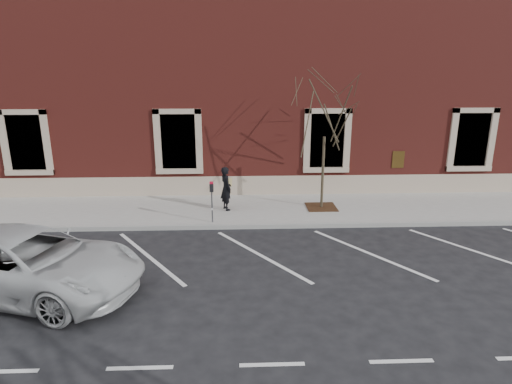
{
  "coord_description": "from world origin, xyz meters",
  "views": [
    {
      "loc": [
        -0.55,
        -13.61,
        5.21
      ],
      "look_at": [
        0.0,
        0.6,
        1.1
      ],
      "focal_mm": 30.0,
      "sensor_mm": 36.0,
      "label": 1
    }
  ],
  "objects_px": {
    "man": "(226,188)",
    "sapling": "(325,116)",
    "parking_meter": "(212,194)",
    "white_truck": "(29,263)"
  },
  "relations": [
    {
      "from": "parking_meter",
      "to": "white_truck",
      "type": "distance_m",
      "value": 5.96
    },
    {
      "from": "man",
      "to": "sapling",
      "type": "height_order",
      "value": "sapling"
    },
    {
      "from": "man",
      "to": "parking_meter",
      "type": "relative_size",
      "value": 1.13
    },
    {
      "from": "parking_meter",
      "to": "white_truck",
      "type": "bearing_deg",
      "value": -124.89
    },
    {
      "from": "man",
      "to": "sapling",
      "type": "bearing_deg",
      "value": -112.42
    },
    {
      "from": "man",
      "to": "parking_meter",
      "type": "height_order",
      "value": "man"
    },
    {
      "from": "parking_meter",
      "to": "white_truck",
      "type": "relative_size",
      "value": 0.26
    },
    {
      "from": "man",
      "to": "white_truck",
      "type": "bearing_deg",
      "value": 117.19
    },
    {
      "from": "man",
      "to": "parking_meter",
      "type": "xyz_separation_m",
      "value": [
        -0.44,
        -1.38,
        0.18
      ]
    },
    {
      "from": "man",
      "to": "parking_meter",
      "type": "distance_m",
      "value": 1.46
    }
  ]
}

